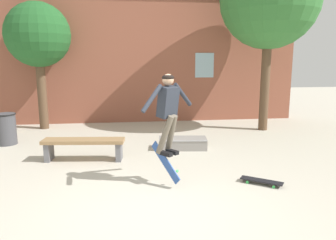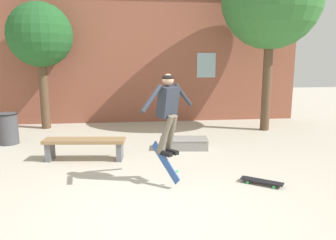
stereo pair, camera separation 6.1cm
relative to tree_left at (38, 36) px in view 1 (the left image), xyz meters
The scene contains 9 objects.
ground_plane 7.78m from the tree_left, 63.59° to the right, with size 40.00×40.00×0.00m, color beige.
building_backdrop 3.39m from the tree_left, 16.38° to the left, with size 12.50×0.52×6.05m.
tree_left is the anchor object (origin of this frame).
park_bench 4.93m from the tree_left, 64.92° to the right, with size 1.90×0.64×0.51m.
skate_ledge 5.96m from the tree_left, 36.26° to the right, with size 1.30×0.69×0.29m.
trash_bin 3.33m from the tree_left, 104.63° to the right, with size 0.57×0.57×0.86m.
skater 6.65m from the tree_left, 57.08° to the right, with size 1.06×0.86×1.50m.
skateboard_flipping 6.99m from the tree_left, 57.81° to the right, with size 0.47×0.61×0.74m.
skateboard_resting 8.31m from the tree_left, 47.33° to the right, with size 0.74×0.61×0.08m.
Camera 1 is at (-0.44, -4.86, 2.35)m, focal length 35.00 mm.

